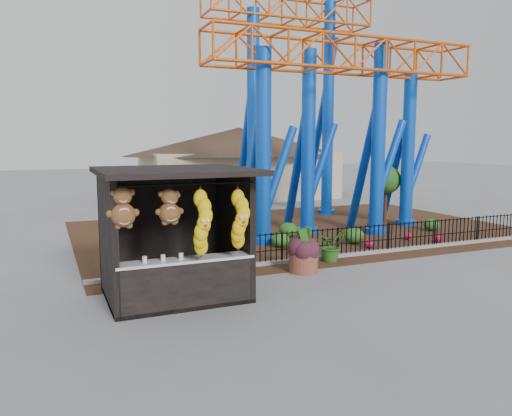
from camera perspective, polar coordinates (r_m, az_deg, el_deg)
name	(u,v)px	position (r m, az deg, el deg)	size (l,w,h in m)	color
ground	(307,294)	(12.51, 5.80, -9.80)	(120.00, 120.00, 0.00)	slate
mulch_bed	(298,230)	(21.21, 4.81, -2.49)	(18.00, 12.00, 0.02)	#331E11
curb	(369,253)	(17.04, 12.74, -5.01)	(18.00, 0.18, 0.12)	gray
prize_booth	(176,236)	(11.86, -9.17, -3.17)	(3.50, 3.40, 3.12)	black
picket_fence	(391,238)	(17.48, 15.18, -3.30)	(12.20, 0.06, 1.00)	black
roller_coaster	(321,76)	(21.79, 7.40, 14.73)	(11.00, 6.37, 10.82)	blue
terracotta_planter	(303,262)	(14.46, 5.43, -6.20)	(0.83, 0.83, 0.57)	brown
planter_foliage	(304,242)	(14.33, 5.46, -3.85)	(0.70, 0.70, 0.64)	#38161E
potted_plant	(331,245)	(15.79, 8.52, -4.21)	(0.93, 0.81, 1.03)	#185218
landscaping	(344,232)	(19.40, 10.05, -2.74)	(7.88, 3.55, 0.59)	#234F17
pavilion	(239,151)	(32.65, -1.95, 6.49)	(15.00, 15.00, 4.80)	#BFAD8C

